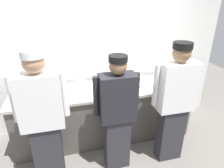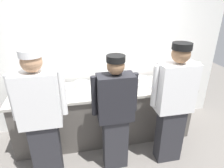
{
  "view_description": "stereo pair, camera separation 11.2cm",
  "coord_description": "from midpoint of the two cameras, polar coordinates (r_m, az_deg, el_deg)",
  "views": [
    {
      "loc": [
        -0.55,
        -2.29,
        2.2
      ],
      "look_at": [
        0.11,
        0.33,
        0.97
      ],
      "focal_mm": 31.49,
      "sensor_mm": 36.0,
      "label": 1
    },
    {
      "loc": [
        -0.44,
        -2.32,
        2.2
      ],
      "look_at": [
        0.11,
        0.33,
        0.97
      ],
      "focal_mm": 31.49,
      "sensor_mm": 36.0,
      "label": 2
    }
  ],
  "objects": [
    {
      "name": "plate_stack_front",
      "position": [
        3.07,
        -7.8,
        -0.2
      ],
      "size": [
        0.22,
        0.22,
        0.1
      ],
      "color": "white",
      "rests_on": "prep_counter"
    },
    {
      "name": "ramekin_yellow_sauce",
      "position": [
        3.09,
        12.65,
        -0.82
      ],
      "size": [
        0.08,
        0.08,
        0.05
      ],
      "color": "white",
      "rests_on": "prep_counter"
    },
    {
      "name": "chef_far_right",
      "position": [
        2.71,
        18.6,
        -5.38
      ],
      "size": [
        0.61,
        0.24,
        1.71
      ],
      "color": "#2D2D33",
      "rests_on": "ground"
    },
    {
      "name": "ramekin_red_sauce",
      "position": [
        3.08,
        9.07,
        -0.6
      ],
      "size": [
        0.08,
        0.08,
        0.05
      ],
      "color": "white",
      "rests_on": "prep_counter"
    },
    {
      "name": "wall_back",
      "position": [
        3.31,
        -2.83,
        9.97
      ],
      "size": [
        4.37,
        0.1,
        2.76
      ],
      "color": "white",
      "rests_on": "ground"
    },
    {
      "name": "plate_stack_rear",
      "position": [
        3.31,
        9.53,
        1.39
      ],
      "size": [
        0.2,
        0.2,
        0.07
      ],
      "color": "white",
      "rests_on": "prep_counter"
    },
    {
      "name": "prep_counter",
      "position": [
        3.24,
        -1.1,
        -8.38
      ],
      "size": [
        2.79,
        0.71,
        0.89
      ],
      "color": "#56514C",
      "rests_on": "ground"
    },
    {
      "name": "squeeze_bottle_primary",
      "position": [
        3.32,
        16.37,
        1.77
      ],
      "size": [
        0.06,
        0.06,
        0.19
      ],
      "color": "red",
      "rests_on": "prep_counter"
    },
    {
      "name": "mixing_bowl_steel",
      "position": [
        2.95,
        -20.19,
        -2.17
      ],
      "size": [
        0.39,
        0.39,
        0.13
      ],
      "primitive_type": "cylinder",
      "color": "#B7BABF",
      "rests_on": "prep_counter"
    },
    {
      "name": "ramekin_green_sauce",
      "position": [
        3.52,
        17.7,
        1.64
      ],
      "size": [
        0.11,
        0.11,
        0.04
      ],
      "color": "white",
      "rests_on": "prep_counter"
    },
    {
      "name": "chefs_knife",
      "position": [
        3.02,
        3.43,
        -1.28
      ],
      "size": [
        0.28,
        0.03,
        0.02
      ],
      "color": "#B7BABF",
      "rests_on": "prep_counter"
    },
    {
      "name": "sheet_tray",
      "position": [
        3.05,
        1.35,
        -0.82
      ],
      "size": [
        0.57,
        0.41,
        0.02
      ],
      "primitive_type": "cube",
      "rotation": [
        0.0,
        0.0,
        -0.2
      ],
      "color": "#B7BABF",
      "rests_on": "prep_counter"
    },
    {
      "name": "ramekin_orange_sauce",
      "position": [
        3.02,
        -11.24,
        -1.34
      ],
      "size": [
        0.1,
        0.1,
        0.04
      ],
      "color": "white",
      "rests_on": "prep_counter"
    },
    {
      "name": "squeeze_bottle_spare",
      "position": [
        3.08,
        15.63,
        0.06
      ],
      "size": [
        0.06,
        0.06,
        0.19
      ],
      "color": "orange",
      "rests_on": "prep_counter"
    },
    {
      "name": "chef_center",
      "position": [
        2.5,
        2.28,
        -8.34
      ],
      "size": [
        0.58,
        0.24,
        1.59
      ],
      "color": "#2D2D33",
      "rests_on": "ground"
    },
    {
      "name": "chef_near_left",
      "position": [
        2.42,
        -18.67,
        -9.0
      ],
      "size": [
        0.62,
        0.24,
        1.71
      ],
      "color": "#2D2D33",
      "rests_on": "ground"
    },
    {
      "name": "squeeze_bottle_secondary",
      "position": [
        3.21,
        16.14,
        0.89
      ],
      "size": [
        0.06,
        0.06,
        0.18
      ],
      "color": "red",
      "rests_on": "prep_counter"
    },
    {
      "name": "ground_plane",
      "position": [
        3.22,
        0.28,
        -18.64
      ],
      "size": [
        9.0,
        9.0,
        0.0
      ],
      "primitive_type": "plane",
      "color": "slate"
    }
  ]
}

